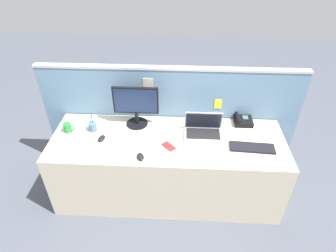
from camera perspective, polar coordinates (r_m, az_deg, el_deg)
The scene contains 13 objects.
ground_plane at distance 3.25m, azimuth -0.05°, elevation -12.56°, with size 10.00×10.00×0.00m, color #4C515B.
desk at distance 2.98m, azimuth -0.05°, elevation -8.01°, with size 2.23×0.76×0.72m, color beige.
cubicle_divider at distance 3.13m, azimuth 0.36°, elevation 1.01°, with size 2.67×0.08×1.27m.
desktop_monitor at distance 2.83m, azimuth -6.37°, elevation 4.30°, with size 0.44×0.21×0.42m.
laptop at distance 2.80m, azimuth 6.96°, elevation -0.65°, with size 0.36×0.24×0.22m.
desk_phone at distance 3.04m, azimuth 14.48°, elevation 1.09°, with size 0.18×0.19×0.09m.
keyboard_main at distance 2.75m, azimuth 16.26°, elevation -4.11°, with size 0.40×0.13×0.02m, color black.
computer_mouse_right_hand at distance 2.80m, azimuth -12.98°, elevation -2.38°, with size 0.06×0.10×0.03m, color black.
computer_mouse_left_hand at distance 2.55m, azimuth -5.46°, elevation -6.05°, with size 0.06×0.10×0.03m, color black.
pen_cup at distance 2.92m, azimuth -14.63°, elevation -0.13°, with size 0.08×0.08×0.18m.
cell_phone_red_case at distance 2.66m, azimuth 0.13°, elevation -4.03°, with size 0.07×0.13×0.01m, color #B22323.
cell_phone_silver_slab at distance 2.82m, azimuth -17.03°, elevation -3.17°, with size 0.07×0.14×0.01m, color #B7BAC1.
coffee_mug at distance 2.98m, azimuth -19.20°, elevation -0.29°, with size 0.11×0.07×0.09m.
Camera 1 is at (0.12, -2.13, 2.45)m, focal length 30.88 mm.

